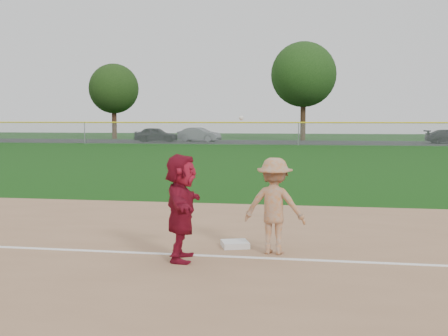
% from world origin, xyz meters
% --- Properties ---
extents(ground, '(160.00, 160.00, 0.00)m').
position_xyz_m(ground, '(0.00, 0.00, 0.00)').
color(ground, '#0F3C0B').
rests_on(ground, ground).
extents(foul_line, '(60.00, 0.10, 0.01)m').
position_xyz_m(foul_line, '(0.00, -0.80, 0.03)').
color(foul_line, white).
rests_on(foul_line, infield_dirt).
extents(parking_asphalt, '(120.00, 10.00, 0.01)m').
position_xyz_m(parking_asphalt, '(0.00, 46.00, 0.01)').
color(parking_asphalt, black).
rests_on(parking_asphalt, ground).
extents(first_base, '(0.58, 0.58, 0.10)m').
position_xyz_m(first_base, '(0.47, -0.06, 0.07)').
color(first_base, silver).
rests_on(first_base, infield_dirt).
extents(base_runner, '(0.74, 1.66, 1.73)m').
position_xyz_m(base_runner, '(-0.25, -1.13, 0.89)').
color(base_runner, maroon).
rests_on(base_runner, infield_dirt).
extents(car_left, '(4.40, 1.88, 1.48)m').
position_xyz_m(car_left, '(-14.45, 44.79, 0.75)').
color(car_left, black).
rests_on(car_left, parking_asphalt).
extents(car_mid, '(4.58, 2.34, 1.44)m').
position_xyz_m(car_mid, '(-10.27, 45.98, 0.73)').
color(car_mid, slate).
rests_on(car_mid, parking_asphalt).
extents(first_base_play, '(1.19, 0.74, 2.35)m').
position_xyz_m(first_base_play, '(1.20, -0.41, 0.84)').
color(first_base_play, '#959597').
rests_on(first_base_play, infield_dirt).
extents(outfield_fence, '(110.00, 0.12, 110.00)m').
position_xyz_m(outfield_fence, '(0.00, 40.00, 1.96)').
color(outfield_fence, '#999EA0').
rests_on(outfield_fence, ground).
extents(tree_1, '(5.80, 5.80, 8.75)m').
position_xyz_m(tree_1, '(-22.00, 53.00, 5.83)').
color(tree_1, '#381F14').
rests_on(tree_1, ground).
extents(tree_2, '(7.00, 7.00, 10.58)m').
position_xyz_m(tree_2, '(0.00, 51.50, 7.06)').
color(tree_2, '#332112').
rests_on(tree_2, ground).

